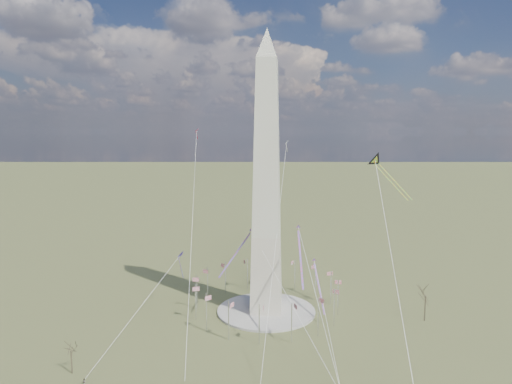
# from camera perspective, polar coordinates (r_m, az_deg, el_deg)

# --- Properties ---
(ground) EXTENTS (2000.00, 2000.00, 0.00)m
(ground) POSITION_cam_1_polar(r_m,az_deg,el_deg) (173.52, 1.28, -14.74)
(ground) COLOR #465128
(ground) RESTS_ON ground
(plaza) EXTENTS (36.00, 36.00, 0.80)m
(plaza) POSITION_cam_1_polar(r_m,az_deg,el_deg) (173.37, 1.28, -14.62)
(plaza) COLOR #A7A499
(plaza) RESTS_ON ground
(washington_monument) EXTENTS (15.56, 15.56, 100.00)m
(washington_monument) POSITION_cam_1_polar(r_m,az_deg,el_deg) (161.56, 1.33, 1.20)
(washington_monument) COLOR #C1AFA2
(washington_monument) RESTS_ON plaza
(flagpole_ring) EXTENTS (54.40, 54.40, 13.00)m
(flagpole_ring) POSITION_cam_1_polar(r_m,az_deg,el_deg) (170.89, 1.29, -12.49)
(flagpole_ring) COLOR white
(flagpole_ring) RESTS_ON ground
(tree_near) EXTENTS (7.90, 7.90, 13.83)m
(tree_near) POSITION_cam_1_polar(r_m,az_deg,el_deg) (172.75, 20.46, -11.84)
(tree_near) COLOR brown
(tree_near) RESTS_ON ground
(tree_far) EXTENTS (5.56, 5.56, 9.73)m
(tree_far) POSITION_cam_1_polar(r_m,az_deg,el_deg) (140.83, -22.14, -17.75)
(tree_far) COLOR brown
(tree_far) RESTS_ON ground
(person_west) EXTENTS (1.15, 1.14, 1.88)m
(person_west) POSITION_cam_1_polar(r_m,az_deg,el_deg) (136.56, -20.66, -21.32)
(person_west) COLOR gray
(person_west) RESTS_ON ground
(kite_delta_black) EXTENTS (14.43, 17.55, 15.36)m
(kite_delta_black) POSITION_cam_1_polar(r_m,az_deg,el_deg) (168.09, 14.93, 3.55)
(kite_delta_black) COLOR black
(kite_delta_black) RESTS_ON ground
(kite_diamond_purple) EXTENTS (2.07, 3.50, 10.83)m
(kite_diamond_purple) POSITION_cam_1_polar(r_m,az_deg,el_deg) (174.20, -9.42, -8.10)
(kite_diamond_purple) COLOR navy
(kite_diamond_purple) RESTS_ON ground
(kite_streamer_left) EXTENTS (3.36, 22.64, 15.54)m
(kite_streamer_left) POSITION_cam_1_polar(r_m,az_deg,el_deg) (151.29, 5.49, -6.91)
(kite_streamer_left) COLOR red
(kite_streamer_left) RESTS_ON ground
(kite_streamer_mid) EXTENTS (10.39, 18.57, 13.92)m
(kite_streamer_mid) POSITION_cam_1_polar(r_m,az_deg,el_deg) (166.13, -2.01, -6.88)
(kite_streamer_mid) COLOR red
(kite_streamer_mid) RESTS_ON ground
(kite_streamer_right) EXTENTS (4.77, 20.91, 14.43)m
(kite_streamer_right) POSITION_cam_1_polar(r_m,az_deg,el_deg) (173.00, 7.69, -10.67)
(kite_streamer_right) COLOR red
(kite_streamer_right) RESTS_ON ground
(kite_small_red) EXTENTS (1.29, 1.92, 4.74)m
(kite_small_red) POSITION_cam_1_polar(r_m,az_deg,el_deg) (206.58, -7.42, 7.53)
(kite_small_red) COLOR red
(kite_small_red) RESTS_ON ground
(kite_small_white) EXTENTS (1.36, 2.04, 5.03)m
(kite_small_white) POSITION_cam_1_polar(r_m,az_deg,el_deg) (201.56, 3.86, 6.06)
(kite_small_white) COLOR silver
(kite_small_white) RESTS_ON ground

